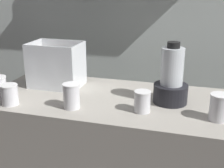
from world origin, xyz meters
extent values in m
cube|color=#9E998E|center=(0.00, 0.00, 0.45)|extent=(1.40, 0.64, 0.90)
cube|color=silver|center=(0.00, 0.77, 1.25)|extent=(2.60, 0.04, 2.50)
cube|color=white|center=(-0.38, 0.11, 0.90)|extent=(0.30, 0.21, 0.01)
cube|color=white|center=(-0.38, 0.00, 1.03)|extent=(0.30, 0.01, 0.27)
cube|color=white|center=(-0.38, 0.21, 1.03)|extent=(0.30, 0.01, 0.27)
cube|color=white|center=(-0.53, 0.11, 1.03)|extent=(0.01, 0.21, 0.27)
cube|color=white|center=(-0.23, 0.11, 1.03)|extent=(0.01, 0.21, 0.27)
cone|color=orange|center=(-0.34, 0.12, 0.92)|extent=(0.15, 0.04, 0.03)
cone|color=orange|center=(-0.37, 0.11, 0.92)|extent=(0.18, 0.09, 0.02)
cone|color=orange|center=(-0.38, 0.10, 0.92)|extent=(0.14, 0.16, 0.03)
cone|color=orange|center=(-0.33, 0.11, 0.92)|extent=(0.12, 0.15, 0.03)
cone|color=orange|center=(-0.40, 0.11, 0.96)|extent=(0.18, 0.05, 0.03)
cone|color=orange|center=(-0.42, 0.09, 0.96)|extent=(0.07, 0.15, 0.03)
cone|color=orange|center=(-0.36, 0.12, 0.95)|extent=(0.09, 0.17, 0.03)
cone|color=orange|center=(-0.39, 0.11, 0.95)|extent=(0.09, 0.16, 0.03)
cylinder|color=black|center=(0.31, 0.02, 0.95)|extent=(0.18, 0.18, 0.10)
cylinder|color=silver|center=(0.31, 0.02, 1.10)|extent=(0.12, 0.12, 0.19)
cylinder|color=red|center=(0.31, 0.02, 1.02)|extent=(0.11, 0.11, 0.04)
cylinder|color=black|center=(0.31, 0.02, 1.21)|extent=(0.06, 0.06, 0.03)
cylinder|color=white|center=(-0.48, -0.24, 0.95)|extent=(0.09, 0.09, 0.10)
cylinder|color=orange|center=(-0.48, -0.24, 0.94)|extent=(0.08, 0.08, 0.08)
cylinder|color=white|center=(-0.48, -0.24, 1.00)|extent=(0.09, 0.09, 0.01)
cylinder|color=white|center=(-0.16, -0.19, 0.96)|extent=(0.08, 0.08, 0.12)
cylinder|color=maroon|center=(-0.16, -0.19, 0.94)|extent=(0.08, 0.08, 0.09)
cylinder|color=white|center=(-0.16, -0.19, 1.03)|extent=(0.09, 0.09, 0.01)
cylinder|color=white|center=(0.19, -0.14, 0.95)|extent=(0.08, 0.08, 0.10)
cylinder|color=maroon|center=(0.19, -0.14, 0.94)|extent=(0.07, 0.07, 0.09)
cylinder|color=white|center=(0.19, -0.14, 1.00)|extent=(0.08, 0.08, 0.01)
cylinder|color=white|center=(0.55, -0.13, 0.96)|extent=(0.09, 0.09, 0.12)
cylinder|color=orange|center=(0.55, -0.13, 0.94)|extent=(0.08, 0.08, 0.08)
cylinder|color=white|center=(0.55, -0.13, 1.02)|extent=(0.09, 0.09, 0.01)
camera|label=1|loc=(0.42, -1.46, 1.50)|focal=47.44mm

